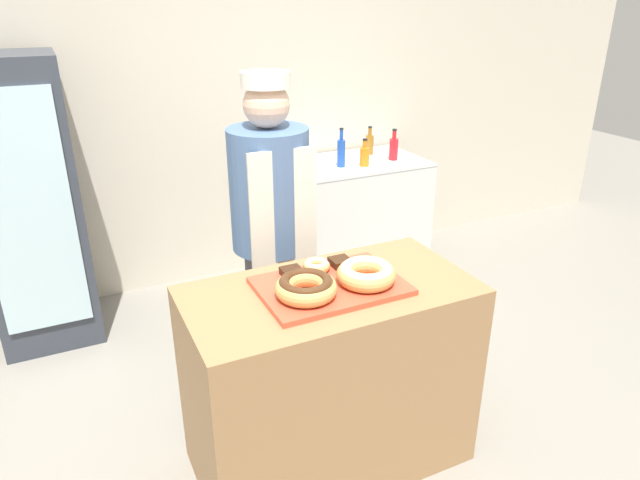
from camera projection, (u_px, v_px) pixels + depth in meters
name	position (u px, v px, depth m)	size (l,w,h in m)	color
ground_plane	(329.00, 455.00, 2.71)	(14.00, 14.00, 0.00)	gray
wall_back	(193.00, 99.00, 3.94)	(8.00, 0.06, 2.70)	beige
display_counter	(330.00, 378.00, 2.53)	(1.21, 0.63, 0.90)	#997047
serving_tray	(330.00, 286.00, 2.35)	(0.59, 0.41, 0.02)	#D84C33
donut_chocolate_glaze	(306.00, 286.00, 2.23)	(0.25, 0.25, 0.08)	tan
donut_light_glaze	(366.00, 273.00, 2.33)	(0.25, 0.25, 0.08)	tan
donut_mini_center	(317.00, 265.00, 2.45)	(0.12, 0.12, 0.04)	tan
brownie_back_left	(292.00, 272.00, 2.40)	(0.09, 0.09, 0.03)	#382111
brownie_back_right	(340.00, 262.00, 2.50)	(0.09, 0.09, 0.03)	#382111
baker_person	(271.00, 234.00, 2.92)	(0.40, 0.40, 1.69)	#4C4C51
beverage_fridge	(29.00, 206.00, 3.36)	(0.56, 0.58, 1.73)	#333842
chest_freezer	(354.00, 216.00, 4.41)	(1.02, 0.65, 0.87)	silver
bottle_amber	(370.00, 143.00, 4.39)	(0.06, 0.06, 0.22)	#99661E
bottle_blue	(341.00, 152.00, 4.06)	(0.06, 0.06, 0.28)	#1E4CB2
bottle_red	(394.00, 148.00, 4.24)	(0.07, 0.07, 0.23)	red
bottle_orange	(365.00, 156.00, 4.09)	(0.07, 0.07, 0.20)	orange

